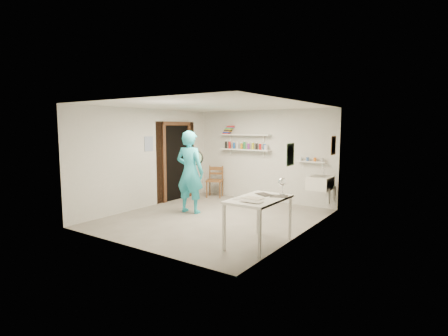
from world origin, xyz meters
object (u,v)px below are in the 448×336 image
Objects in this scene: wall_clock at (197,158)px; wooden_chair at (215,181)px; belfast_sink at (320,183)px; desk_lamp at (283,182)px; work_table at (259,222)px; man at (190,172)px.

wall_clock is 1.85m from wooden_chair.
desk_lamp is (0.09, -2.21, 0.32)m from belfast_sink.
work_table is (2.96, -2.86, -0.07)m from wooden_chair.
man is 5.56× the size of wall_clock.
desk_lamp is (3.16, -2.39, 0.55)m from wooden_chair.
man is at bearing -94.45° from wooden_chair.
man is 1.93m from wooden_chair.
wall_clock is at bearing -103.70° from man.
man reaches higher than wooden_chair.
man is 12.58× the size of desk_lamp.
wooden_chair is at bearing 142.92° from desk_lamp.
belfast_sink is 2.97m from man.
belfast_sink is 2.70m from work_table.
wall_clock is at bearing 162.02° from desk_lamp.
wall_clock is 2.69m from desk_lamp.
desk_lamp is at bearing 159.84° from man.
wooden_chair reaches higher than belfast_sink.
wall_clock reaches higher than desk_lamp.
work_table is (2.38, -1.09, -0.54)m from man.
desk_lamp is at bearing -24.84° from wall_clock.
belfast_sink reaches higher than work_table.
desk_lamp is (2.57, -0.61, 0.08)m from man.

